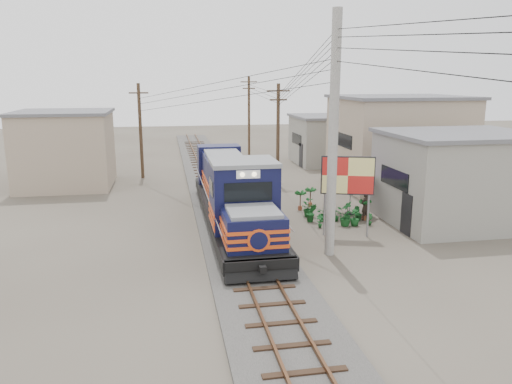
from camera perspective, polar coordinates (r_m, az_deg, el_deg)
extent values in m
plane|color=#473F35|center=(21.37, -1.08, -7.22)|extent=(120.00, 120.00, 0.00)
cube|color=#595651|center=(30.85, -4.06, -0.77)|extent=(3.60, 70.00, 0.16)
cube|color=#51331E|center=(30.76, -5.06, -0.48)|extent=(0.08, 70.00, 0.12)
cube|color=#51331E|center=(30.87, -3.08, -0.40)|extent=(0.08, 70.00, 0.12)
cube|color=black|center=(25.24, -2.67, -2.27)|extent=(2.79, 15.41, 0.53)
cube|color=black|center=(20.77, -0.87, -6.46)|extent=(2.12, 3.08, 0.63)
cube|color=black|center=(29.94, -3.90, -0.43)|extent=(2.12, 3.08, 0.63)
cube|color=black|center=(19.34, -0.32, -4.48)|extent=(2.29, 2.31, 1.44)
cube|color=black|center=(21.43, -1.44, -0.62)|extent=(2.74, 2.50, 2.98)
cube|color=slate|center=(21.12, -1.46, 3.44)|extent=(2.79, 2.63, 0.17)
cube|color=black|center=(20.09, -0.89, 0.02)|extent=(1.95, 0.06, 0.77)
cube|color=white|center=(19.93, -0.90, 2.04)|extent=(0.96, 0.06, 0.34)
cube|color=black|center=(27.28, -3.37, 1.47)|extent=(2.18, 9.44, 2.21)
cube|color=slate|center=(27.08, -3.40, 3.87)|extent=(1.95, 9.44, 0.17)
cube|color=#DF4815|center=(25.10, -2.68, -1.11)|extent=(2.83, 15.41, 0.13)
cube|color=#DF4815|center=(25.03, -2.69, -0.46)|extent=(2.83, 15.41, 0.13)
cube|color=#DF4815|center=(24.97, -2.70, 0.18)|extent=(2.83, 15.41, 0.13)
cylinder|color=#9E9B93|center=(20.57, 8.81, 6.19)|extent=(0.40, 0.40, 10.00)
cylinder|color=#4C3826|center=(34.89, 2.53, 6.54)|extent=(0.24, 0.24, 7.00)
cube|color=#4C3826|center=(34.69, 2.58, 11.47)|extent=(1.60, 0.10, 0.10)
cube|color=#4C3826|center=(34.71, 2.57, 10.48)|extent=(1.20, 0.10, 0.10)
cylinder|color=#4C3826|center=(48.61, -0.81, 8.64)|extent=(0.24, 0.24, 7.50)
cube|color=#4C3826|center=(48.48, -0.82, 12.47)|extent=(1.60, 0.10, 0.10)
cube|color=#4C3826|center=(48.49, -0.82, 11.76)|extent=(1.20, 0.10, 0.10)
cylinder|color=#4C3826|center=(38.05, -13.05, 6.75)|extent=(0.24, 0.24, 7.00)
cube|color=#4C3826|center=(37.87, -13.29, 11.27)|extent=(1.60, 0.10, 0.10)
cube|color=#4C3826|center=(37.88, -13.24, 10.36)|extent=(1.20, 0.10, 0.10)
cube|color=gray|center=(27.61, 22.09, 1.29)|extent=(7.00, 6.00, 4.50)
cube|color=slate|center=(27.27, 22.51, 6.13)|extent=(7.35, 6.30, 0.20)
cube|color=black|center=(25.86, 15.52, 1.56)|extent=(0.05, 3.00, 0.90)
cube|color=tan|center=(35.74, 15.91, 5.41)|extent=(8.00, 7.00, 6.00)
cube|color=slate|center=(35.49, 16.23, 10.37)|extent=(8.40, 7.35, 0.20)
cube|color=black|center=(34.13, 9.84, 5.89)|extent=(0.05, 3.50, 0.90)
cube|color=gray|center=(44.48, 8.44, 5.84)|extent=(6.00, 6.00, 4.00)
cube|color=slate|center=(44.27, 8.53, 8.54)|extent=(6.30, 6.30, 0.20)
cube|color=black|center=(43.58, 4.66, 6.06)|extent=(0.05, 3.00, 0.90)
cube|color=tan|center=(36.78, -20.93, 4.46)|extent=(6.00, 6.00, 5.00)
cube|color=slate|center=(36.52, -21.26, 8.50)|extent=(6.30, 6.30, 0.20)
cube|color=black|center=(37.42, -25.52, 4.58)|extent=(0.05, 3.00, 0.90)
cylinder|color=#99999E|center=(23.84, 7.86, -1.65)|extent=(0.10, 0.10, 2.82)
cylinder|color=#99999E|center=(23.97, 12.71, -1.78)|extent=(0.10, 0.10, 2.82)
cube|color=black|center=(23.55, 10.44, 1.87)|extent=(2.40, 0.85, 1.80)
cube|color=red|center=(23.53, 10.46, 1.85)|extent=(2.28, 0.78, 1.69)
cylinder|color=black|center=(28.04, 10.63, -2.42)|extent=(0.49, 0.49, 0.10)
cylinder|color=#99999E|center=(27.76, 10.73, -0.06)|extent=(0.05, 0.05, 2.47)
cone|color=#482267|center=(27.52, 10.83, 2.34)|extent=(3.28, 3.28, 0.62)
imported|color=black|center=(26.90, 12.36, -1.60)|extent=(0.66, 0.59, 1.51)
imported|color=#154B1D|center=(25.24, 7.31, -3.32)|extent=(0.44, 0.40, 0.69)
imported|color=#154B1D|center=(25.53, 8.52, -3.28)|extent=(0.42, 0.43, 0.60)
imported|color=#154B1D|center=(25.70, 10.08, -2.85)|extent=(0.98, 0.90, 0.93)
imported|color=#154B1D|center=(25.85, 11.23, -2.89)|extent=(0.54, 0.54, 0.85)
imported|color=#154B1D|center=(26.09, 12.87, -3.01)|extent=(0.43, 0.38, 0.69)
imported|color=#154B1D|center=(26.18, 6.35, -2.38)|extent=(0.60, 0.52, 0.98)
imported|color=#154B1D|center=(26.41, 7.65, -2.43)|extent=(0.82, 0.89, 0.84)
imported|color=#154B1D|center=(26.55, 9.10, -2.64)|extent=(0.39, 0.39, 0.63)
imported|color=#154B1D|center=(26.67, 10.42, -2.16)|extent=(0.43, 0.58, 1.04)
imported|color=#154B1D|center=(26.92, 11.58, -2.39)|extent=(0.51, 0.47, 0.75)
imported|color=#154B1D|center=(27.12, 5.94, -1.85)|extent=(1.08, 1.12, 0.96)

